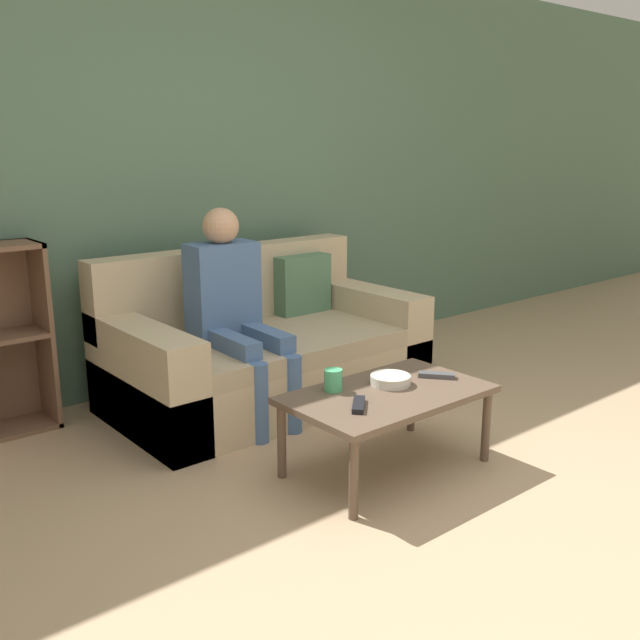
% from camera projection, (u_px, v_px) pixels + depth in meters
% --- Properties ---
extents(ground_plane, '(22.00, 22.00, 0.00)m').
position_uv_depth(ground_plane, '(500.00, 529.00, 2.74)').
color(ground_plane, tan).
extents(wall_back, '(12.00, 0.06, 2.60)m').
position_uv_depth(wall_back, '(179.00, 167.00, 4.20)').
color(wall_back, '#4C6B56').
rests_on(wall_back, ground_plane).
extents(couch, '(1.73, 0.95, 0.84)m').
position_uv_depth(couch, '(263.00, 352.00, 4.08)').
color(couch, tan).
rests_on(couch, ground_plane).
extents(coffee_table, '(0.91, 0.55, 0.37)m').
position_uv_depth(coffee_table, '(387.00, 400.00, 3.17)').
color(coffee_table, brown).
rests_on(coffee_table, ground_plane).
extents(person_adult, '(0.38, 0.66, 1.11)m').
position_uv_depth(person_adult, '(231.00, 301.00, 3.76)').
color(person_adult, '#476693').
rests_on(person_adult, ground_plane).
extents(cup_near, '(0.08, 0.08, 0.10)m').
position_uv_depth(cup_near, '(333.00, 380.00, 3.15)').
color(cup_near, '#4CB77A').
rests_on(cup_near, coffee_table).
extents(tv_remote_0, '(0.16, 0.15, 0.02)m').
position_uv_depth(tv_remote_0, '(359.00, 405.00, 2.97)').
color(tv_remote_0, black).
rests_on(tv_remote_0, coffee_table).
extents(tv_remote_1, '(0.14, 0.16, 0.02)m').
position_uv_depth(tv_remote_1, '(437.00, 375.00, 3.34)').
color(tv_remote_1, '#47474C').
rests_on(tv_remote_1, coffee_table).
extents(snack_bowl, '(0.18, 0.18, 0.05)m').
position_uv_depth(snack_bowl, '(390.00, 380.00, 3.24)').
color(snack_bowl, beige).
rests_on(snack_bowl, coffee_table).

